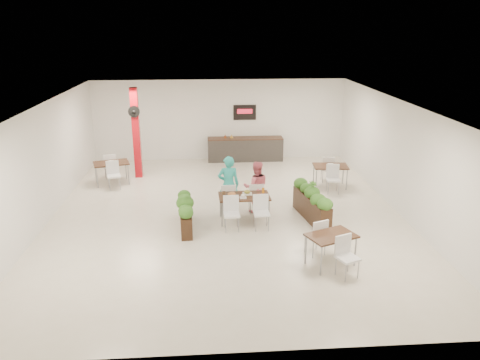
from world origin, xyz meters
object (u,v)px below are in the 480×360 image
at_px(diner_woman, 256,187).
at_px(planter_right, 312,202).
at_px(side_table_c, 331,240).
at_px(red_column, 136,132).
at_px(service_counter, 245,149).
at_px(side_table_a, 111,166).
at_px(planter_left, 185,210).
at_px(diner_man, 229,185).
at_px(main_table, 244,200).
at_px(side_table_b, 330,169).

bearing_deg(diner_woman, planter_right, 153.82).
bearing_deg(planter_right, side_table_c, -93.02).
height_order(red_column, side_table_c, red_column).
bearing_deg(service_counter, side_table_a, -152.19).
bearing_deg(service_counter, planter_left, -108.44).
relative_size(diner_woman, side_table_c, 0.92).
height_order(red_column, diner_man, red_column).
relative_size(main_table, side_table_b, 1.00).
distance_m(planter_left, planter_right, 3.52).
distance_m(main_table, planter_left, 1.64).
height_order(main_table, side_table_b, same).
relative_size(service_counter, side_table_b, 1.82).
xyz_separation_m(service_counter, planter_right, (1.36, -6.14, 0.02)).
distance_m(side_table_a, side_table_c, 8.68).
height_order(service_counter, diner_woman, service_counter).
xyz_separation_m(planter_left, side_table_b, (4.73, 3.01, 0.12)).
height_order(planter_right, side_table_b, planter_right).
xyz_separation_m(red_column, main_table, (3.45, -4.25, -1.01)).
bearing_deg(planter_right, planter_left, -175.02).
xyz_separation_m(side_table_a, side_table_c, (6.04, -6.24, -0.01)).
distance_m(diner_man, side_table_c, 3.96).
bearing_deg(diner_man, side_table_b, -151.85).
height_order(main_table, diner_man, diner_man).
xyz_separation_m(service_counter, planter_left, (-2.15, -6.45, 0.01)).
relative_size(main_table, planter_left, 0.90).
distance_m(red_column, diner_man, 4.79).
distance_m(main_table, planter_right, 1.91).
relative_size(diner_woman, side_table_a, 0.91).
relative_size(red_column, planter_left, 1.74).
distance_m(diner_man, side_table_b, 4.07).
distance_m(side_table_b, side_table_c, 5.51).
xyz_separation_m(main_table, side_table_a, (-4.27, 3.57, -0.01)).
height_order(service_counter, side_table_c, service_counter).
bearing_deg(side_table_a, service_counter, 11.28).
bearing_deg(red_column, diner_woman, -42.96).
xyz_separation_m(diner_man, planter_right, (2.29, -0.68, -0.34)).
distance_m(diner_man, diner_woman, 0.80).
distance_m(red_column, side_table_c, 8.72).
xyz_separation_m(diner_woman, planter_right, (1.49, -0.68, -0.25)).
bearing_deg(side_table_a, side_table_b, -23.45).
bearing_deg(side_table_a, diner_man, -53.47).
bearing_deg(planter_left, service_counter, 71.56).
height_order(red_column, planter_right, red_column).
bearing_deg(side_table_c, red_column, 104.61).
relative_size(main_table, diner_man, 0.97).
height_order(diner_woman, side_table_a, diner_woman).
bearing_deg(planter_left, diner_man, 39.08).
bearing_deg(side_table_a, planter_left, -72.17).
distance_m(diner_woman, side_table_a, 5.52).
relative_size(diner_woman, planter_left, 0.83).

